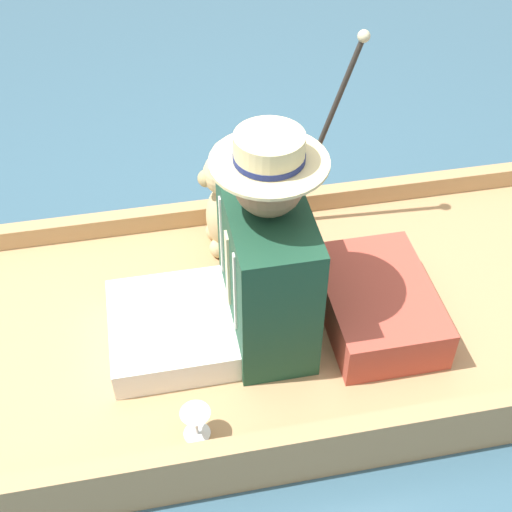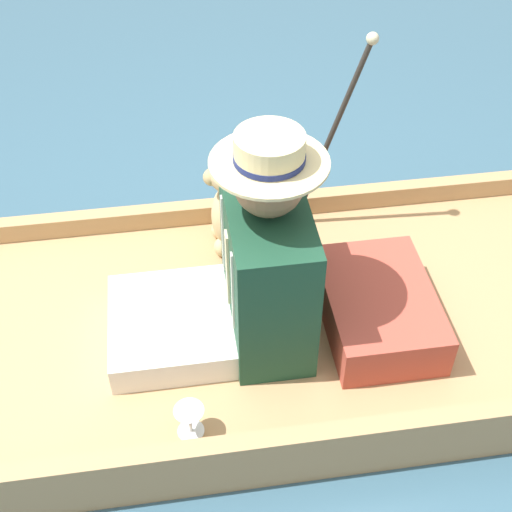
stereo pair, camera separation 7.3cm
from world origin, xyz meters
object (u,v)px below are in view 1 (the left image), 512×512
object	(u,v)px
seated_person	(247,270)
wine_glass	(196,419)
teddy_bear	(225,204)
walking_cane	(330,118)

from	to	relation	value
seated_person	wine_glass	size ratio (longest dim) A/B	7.00
seated_person	teddy_bear	xyz separation A→B (m)	(0.43, 0.00, -0.08)
seated_person	wine_glass	world-z (taller)	seated_person
teddy_bear	wine_glass	xyz separation A→B (m)	(-0.82, 0.23, -0.12)
seated_person	walking_cane	distance (m)	0.69
seated_person	walking_cane	world-z (taller)	walking_cane
seated_person	walking_cane	xyz separation A→B (m)	(0.53, -0.40, 0.19)
wine_glass	walking_cane	world-z (taller)	walking_cane
seated_person	walking_cane	bearing A→B (deg)	-37.74
seated_person	teddy_bear	bearing A→B (deg)	-0.05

